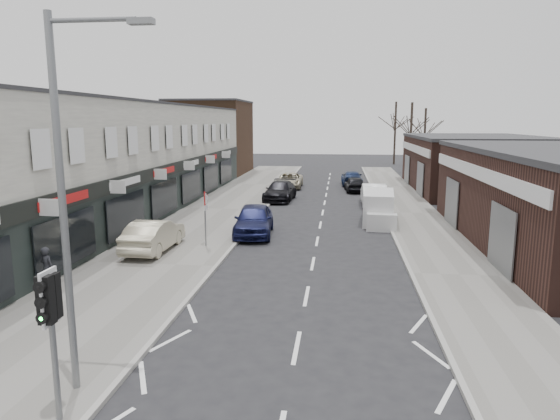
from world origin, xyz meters
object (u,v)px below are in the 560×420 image
(sedan_on_pavement, at_px, (154,235))
(parked_car_right_b, at_px, (355,184))
(parked_car_left_a, at_px, (254,220))
(parked_car_left_b, at_px, (280,191))
(traffic_light, at_px, (50,311))
(white_van, at_px, (379,208))
(street_lamp, at_px, (69,188))
(parked_car_right_a, at_px, (373,194))
(parked_car_right_c, at_px, (352,178))
(warning_sign, at_px, (206,203))
(pedestrian, at_px, (47,268))
(parked_car_left_c, at_px, (290,180))

(sedan_on_pavement, height_order, parked_car_right_b, sedan_on_pavement)
(sedan_on_pavement, bearing_deg, parked_car_left_a, -132.14)
(sedan_on_pavement, relative_size, parked_car_left_b, 0.88)
(traffic_light, xyz_separation_m, white_van, (7.80, 20.98, -1.54))
(street_lamp, xyz_separation_m, parked_car_left_a, (1.13, 15.83, -3.81))
(white_van, relative_size, parked_car_right_a, 1.03)
(parked_car_right_c, bearing_deg, parked_car_left_a, 73.97)
(warning_sign, xyz_separation_m, pedestrian, (-3.90, -6.75, -1.30))
(pedestrian, relative_size, parked_car_left_c, 0.32)
(traffic_light, distance_m, parked_car_right_c, 39.13)
(warning_sign, xyz_separation_m, parked_car_left_b, (1.76, 14.70, -1.48))
(traffic_light, height_order, parked_car_left_b, traffic_light)
(sedan_on_pavement, relative_size, parked_car_left_c, 0.92)
(pedestrian, bearing_deg, parked_car_right_a, -104.61)
(warning_sign, bearing_deg, parked_car_right_c, 73.29)
(white_van, bearing_deg, street_lamp, -106.83)
(warning_sign, distance_m, sedan_on_pavement, 2.79)
(parked_car_left_a, relative_size, parked_car_left_c, 1.00)
(sedan_on_pavement, bearing_deg, parked_car_left_b, -102.95)
(white_van, relative_size, pedestrian, 3.15)
(traffic_light, height_order, parked_car_left_a, traffic_light)
(sedan_on_pavement, xyz_separation_m, parked_car_right_b, (9.66, 21.32, -0.19))
(parked_car_left_a, bearing_deg, warning_sign, -124.82)
(traffic_light, bearing_deg, parked_car_left_a, 86.64)
(parked_car_left_c, height_order, parked_car_right_a, parked_car_right_a)
(sedan_on_pavement, bearing_deg, warning_sign, -150.81)
(street_lamp, distance_m, parked_car_right_b, 33.90)
(pedestrian, bearing_deg, white_van, -115.01)
(white_van, xyz_separation_m, parked_car_right_b, (-1.05, 13.20, -0.22))
(parked_car_right_b, bearing_deg, warning_sign, 65.49)
(white_van, distance_m, parked_car_left_a, 7.86)
(parked_car_left_a, height_order, parked_car_left_c, parked_car_left_a)
(white_van, bearing_deg, parked_car_left_a, -144.94)
(parked_car_left_b, bearing_deg, street_lamp, -89.02)
(traffic_light, height_order, parked_car_right_a, traffic_light)
(traffic_light, height_order, parked_car_right_c, traffic_light)
(parked_car_right_a, bearing_deg, pedestrian, 57.87)
(parked_car_left_a, bearing_deg, parked_car_right_b, 66.77)
(warning_sign, distance_m, parked_car_left_b, 14.88)
(street_lamp, height_order, parked_car_right_b, street_lamp)
(parked_car_left_c, bearing_deg, pedestrian, -102.09)
(sedan_on_pavement, bearing_deg, white_van, -141.93)
(parked_car_left_a, bearing_deg, street_lamp, -98.75)
(traffic_light, height_order, white_van, traffic_light)
(traffic_light, xyz_separation_m, pedestrian, (-4.66, 7.26, -1.52))
(traffic_light, distance_m, parked_car_right_b, 34.88)
(pedestrian, bearing_deg, parked_car_left_b, -87.54)
(parked_car_left_b, xyz_separation_m, parked_car_right_b, (5.75, 5.46, -0.07))
(street_lamp, height_order, pedestrian, street_lamp)
(parked_car_right_a, distance_m, parked_car_right_c, 11.12)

